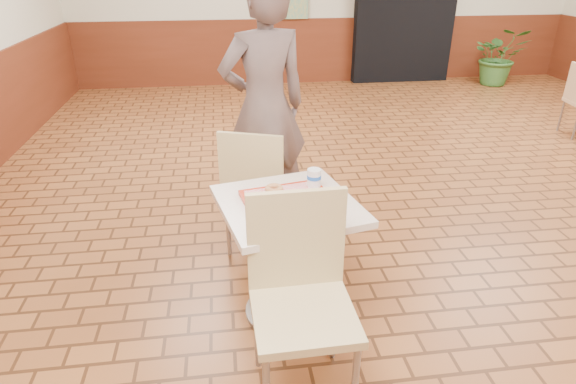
{
  "coord_description": "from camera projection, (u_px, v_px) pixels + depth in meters",
  "views": [
    {
      "loc": [
        -1.73,
        -2.88,
        1.88
      ],
      "look_at": [
        -1.43,
        -0.67,
        0.79
      ],
      "focal_mm": 30.0,
      "sensor_mm": 36.0,
      "label": 1
    }
  ],
  "objects": [
    {
      "name": "serving_tray",
      "position": [
        288.0,
        200.0,
        2.51
      ],
      "size": [
        0.45,
        0.35,
        0.03
      ],
      "rotation": [
        0.0,
        0.0,
        0.19
      ],
      "color": "red",
      "rests_on": "main_table"
    },
    {
      "name": "room_shell",
      "position": [
        504.0,
        26.0,
        2.94
      ],
      "size": [
        8.01,
        10.01,
        3.01
      ],
      "color": "brown",
      "rests_on": "ground"
    },
    {
      "name": "chair_main_back",
      "position": [
        256.0,
        185.0,
        3.21
      ],
      "size": [
        0.54,
        0.54,
        0.91
      ],
      "rotation": [
        0.0,
        0.0,
        2.8
      ],
      "color": "#D3BC7E",
      "rests_on": "ground"
    },
    {
      "name": "customer",
      "position": [
        264.0,
        107.0,
        3.46
      ],
      "size": [
        0.75,
        0.59,
        1.8
      ],
      "primitive_type": "imported",
      "rotation": [
        0.0,
        0.0,
        3.42
      ],
      "color": "brown",
      "rests_on": "ground"
    },
    {
      "name": "corridor_doorway",
      "position": [
        405.0,
        11.0,
        7.6
      ],
      "size": [
        1.6,
        0.22,
        2.2
      ],
      "primitive_type": "cube",
      "color": "black",
      "rests_on": "ground"
    },
    {
      "name": "ring_donut",
      "position": [
        274.0,
        189.0,
        2.56
      ],
      "size": [
        0.12,
        0.12,
        0.03
      ],
      "primitive_type": "torus",
      "rotation": [
        0.0,
        0.0,
        -0.29
      ],
      "color": "#B97643",
      "rests_on": "serving_tray"
    },
    {
      "name": "main_table",
      "position": [
        288.0,
        241.0,
        2.62
      ],
      "size": [
        0.69,
        0.69,
        0.73
      ],
      "rotation": [
        0.0,
        0.0,
        0.22
      ],
      "color": "beige",
      "rests_on": "ground"
    },
    {
      "name": "potted_plant",
      "position": [
        499.0,
        56.0,
        7.63
      ],
      "size": [
        0.98,
        0.91,
        0.9
      ],
      "primitive_type": "imported",
      "rotation": [
        0.0,
        0.0,
        -0.31
      ],
      "color": "#34692A",
      "rests_on": "ground"
    },
    {
      "name": "paper_cup",
      "position": [
        314.0,
        177.0,
        2.61
      ],
      "size": [
        0.08,
        0.08,
        0.1
      ],
      "rotation": [
        0.0,
        0.0,
        0.01
      ],
      "color": "silver",
      "rests_on": "serving_tray"
    },
    {
      "name": "chair_main_front",
      "position": [
        301.0,
        289.0,
        2.15
      ],
      "size": [
        0.46,
        0.46,
        0.97
      ],
      "rotation": [
        0.0,
        0.0,
        0.02
      ],
      "color": "tan",
      "rests_on": "ground"
    },
    {
      "name": "long_john_donut",
      "position": [
        296.0,
        197.0,
        2.45
      ],
      "size": [
        0.15,
        0.09,
        0.04
      ],
      "rotation": [
        0.0,
        0.0,
        0.12
      ],
      "color": "#D2763D",
      "rests_on": "serving_tray"
    },
    {
      "name": "wainscot_band",
      "position": [
        476.0,
        175.0,
        3.38
      ],
      "size": [
        8.0,
        10.0,
        1.0
      ],
      "color": "#572210",
      "rests_on": "ground"
    }
  ]
}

